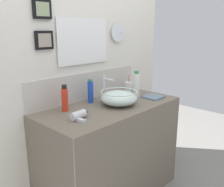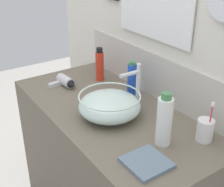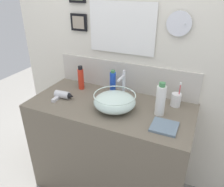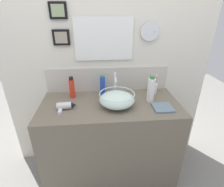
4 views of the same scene
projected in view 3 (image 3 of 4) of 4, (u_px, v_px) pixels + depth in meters
The scene contains 11 objects.
ground_plane at pixel (110, 184), 2.06m from camera, with size 6.00×6.00×0.00m, color gray.
vanity_counter at pixel (110, 148), 1.87m from camera, with size 1.26×0.60×0.86m, color #6B6051.
back_panel at pixel (127, 50), 1.78m from camera, with size 2.10×0.10×2.42m.
glass_bowl_sink at pixel (115, 101), 1.59m from camera, with size 0.31×0.31×0.12m.
faucet at pixel (123, 83), 1.69m from camera, with size 0.02×0.13×0.24m.
hair_drier at pixel (63, 95), 1.75m from camera, with size 0.17×0.13×0.06m.
toothbrush_cup at pixel (176, 100), 1.64m from camera, with size 0.07×0.07×0.19m.
soap_dispenser at pixel (113, 83), 1.80m from camera, with size 0.05×0.05×0.21m.
lotion_bottle at pixel (161, 100), 1.50m from camera, with size 0.07×0.07×0.24m.
spray_bottle at pixel (81, 78), 1.89m from camera, with size 0.05×0.05×0.21m.
hand_towel at pixel (164, 127), 1.40m from camera, with size 0.17×0.16×0.02m, color slate.
Camera 3 is at (0.62, -1.32, 1.70)m, focal length 35.00 mm.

